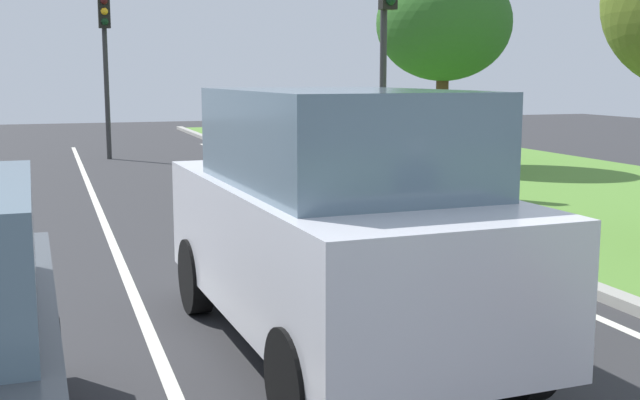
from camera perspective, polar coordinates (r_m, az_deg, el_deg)
name	(u,v)px	position (r m, az deg, el deg)	size (l,w,h in m)	color
ground_plane	(160,238)	(12.17, -11.34, -2.64)	(60.00, 60.00, 0.00)	#2D2D30
lane_line_center	(111,241)	(12.10, -14.63, -2.81)	(0.12, 32.00, 0.01)	silver
lane_line_right_edge	(382,223)	(13.11, 4.45, -1.65)	(0.12, 32.00, 0.01)	silver
grass_verge_right	(629,206)	(15.69, 21.13, -0.38)	(9.00, 48.00, 0.06)	#548433
curb_right	(410,218)	(13.31, 6.43, -1.27)	(0.24, 48.00, 0.12)	#9E9B93
car_suv_ahead	(334,220)	(6.87, 1.01, -1.44)	(2.12, 4.57, 2.28)	silver
traffic_light_near_right	(386,31)	(16.51, 4.71, 11.91)	(0.32, 0.50, 4.85)	#2D2D2D
traffic_light_far_median	(105,43)	(23.63, -15.05, 10.71)	(0.32, 0.50, 4.83)	#2D2D2D
tree_roadside_far	(444,24)	(20.95, 8.81, 12.30)	(3.42, 3.42, 5.15)	#4C331E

